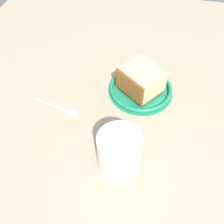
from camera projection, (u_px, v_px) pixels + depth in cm
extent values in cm
cube|color=tan|center=(145.00, 111.00, 65.58)|extent=(121.77, 121.77, 3.54)
cylinder|color=#1E8C66|center=(142.00, 90.00, 67.35)|extent=(17.37, 17.37, 0.96)
torus|color=#1E8C66|center=(142.00, 88.00, 66.63)|extent=(16.89, 16.89, 0.91)
cube|color=brown|center=(142.00, 88.00, 66.75)|extent=(12.61, 12.84, 0.60)
cube|color=beige|center=(143.00, 79.00, 64.17)|extent=(12.61, 12.84, 6.02)
cube|color=brown|center=(131.00, 87.00, 62.35)|extent=(6.52, 8.03, 6.02)
cylinder|color=white|center=(121.00, 152.00, 50.48)|extent=(9.02, 9.02, 9.44)
cylinder|color=brown|center=(121.00, 146.00, 48.66)|extent=(7.94, 7.94, 0.40)
torus|color=white|center=(116.00, 134.00, 53.27)|extent=(5.33, 3.08, 5.30)
ellipsoid|color=silver|center=(73.00, 112.00, 62.75)|extent=(2.64, 3.38, 0.80)
cylinder|color=silver|center=(51.00, 104.00, 64.59)|extent=(2.83, 9.94, 0.50)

